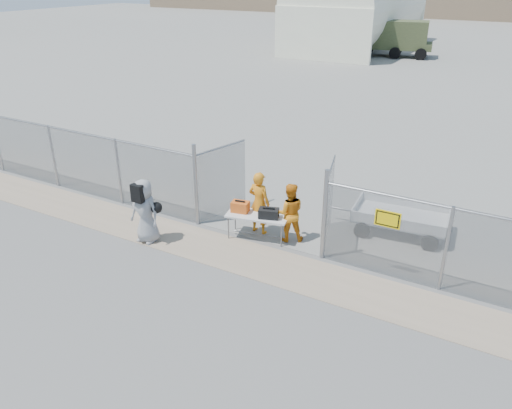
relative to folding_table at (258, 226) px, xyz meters
The scene contains 13 objects.
ground 2.15m from the folding_table, 89.60° to the right, with size 160.00×160.00×0.00m, color #595959.
tarmac_inside 39.89m from the folding_table, 89.98° to the left, with size 160.00×80.00×0.01m, color gray.
dirt_strip 1.17m from the folding_table, 89.25° to the right, with size 44.00×1.60×0.01m, color gray.
chain_link_fence 0.74m from the folding_table, 82.68° to the right, with size 40.00×0.20×2.20m, color gray, non-canonical shape.
quonset_hangar 39.35m from the folding_table, 104.77° to the left, with size 9.00×18.00×8.00m, color white, non-canonical shape.
folding_table is the anchor object (origin of this frame).
orange_bag 0.74m from the folding_table, behind, with size 0.48×0.32×0.30m, color orange.
black_duffel 0.61m from the folding_table, ahead, with size 0.55×0.32×0.26m, color black.
security_worker_left 0.67m from the folding_table, 111.70° to the left, with size 0.68×0.45×1.86m, color orange.
security_worker_right 1.01m from the folding_table, 22.30° to the left, with size 0.83×0.65×1.71m, color orange.
visitor 3.14m from the folding_table, 148.02° to the right, with size 0.90×0.59×1.85m, color gray.
utility_trailer 4.12m from the folding_table, 33.72° to the left, with size 3.39×1.75×0.82m, color silver, non-canonical shape.
military_truck 34.63m from the folding_table, 98.89° to the left, with size 6.25×2.31×2.98m, color #454F2C, non-canonical shape.
Camera 1 is at (6.00, -8.79, 6.94)m, focal length 35.00 mm.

